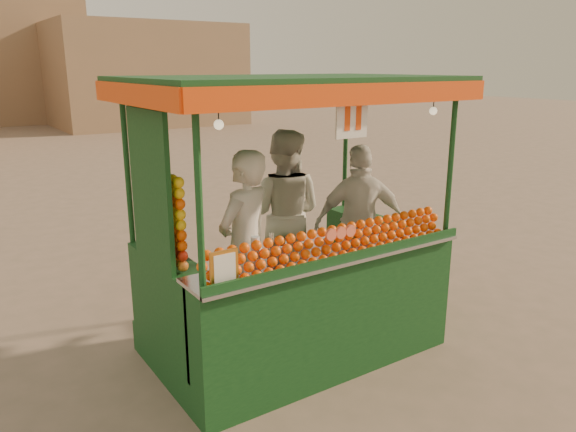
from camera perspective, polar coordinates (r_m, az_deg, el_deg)
ground at (r=6.10m, az=1.76°, el=-13.65°), size 90.00×90.00×0.00m
building_right at (r=30.09m, az=-14.53°, el=13.94°), size 9.00×6.00×5.00m
juice_cart at (r=5.63m, az=0.49°, el=-5.72°), size 3.14×2.04×2.86m
vendor_left at (r=5.35m, az=-4.46°, el=-3.10°), size 0.80×0.68×1.87m
vendor_middle at (r=6.38m, az=-0.46°, el=0.28°), size 1.18×1.18×1.94m
vendor_right at (r=6.31m, az=7.46°, el=-0.71°), size 1.13×0.86×1.79m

